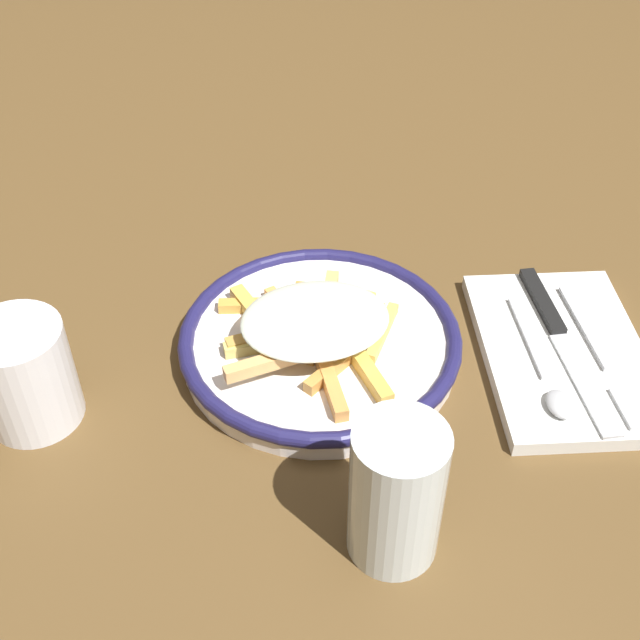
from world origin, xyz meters
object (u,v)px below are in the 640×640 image
fries_heap (312,326)px  spoon (547,376)px  coffee_mug (23,375)px  water_glass (396,493)px  plate (320,342)px  fork (601,353)px  napkin (563,354)px  knife (558,331)px

fries_heap → spoon: 0.20m
coffee_mug → water_glass: bearing=149.3°
plate → fork: plate is taller
spoon → napkin: bearing=-129.7°
napkin → coffee_mug: bearing=0.6°
napkin → fork: 0.03m
fries_heap → fork: fries_heap is taller
napkin → fork: bearing=156.5°
fries_heap → coffee_mug: size_ratio=1.60×
water_glass → napkin: bearing=-138.8°
plate → fork: (-0.24, 0.05, 0.00)m
knife → water_glass: size_ratio=1.80×
fries_heap → spoon: (-0.19, 0.06, -0.02)m
napkin → water_glass: size_ratio=1.82×
fries_heap → spoon: bearing=161.4°
fries_heap → fork: (-0.25, 0.04, -0.02)m
fries_heap → napkin: 0.23m
spoon → coffee_mug: (0.43, -0.03, 0.03)m
napkin → plate: bearing=-9.7°
plate → knife: bearing=175.3°
spoon → coffee_mug: coffee_mug is taller
fries_heap → knife: bearing=177.1°
knife → coffee_mug: coffee_mug is taller
plate → coffee_mug: (0.24, 0.04, 0.03)m
plate → fries_heap: 0.03m
plate → coffee_mug: coffee_mug is taller
knife → water_glass: (0.19, 0.18, 0.04)m
coffee_mug → knife: bearing=-177.1°
napkin → water_glass: water_glass is taller
napkin → knife: 0.02m
spoon → water_glass: bearing=39.3°
plate → water_glass: (-0.03, 0.20, 0.04)m
knife → spoon: bearing=61.9°
plate → water_glass: bearing=97.1°
fork → spoon: 0.06m
plate → coffee_mug: bearing=9.5°
napkin → coffee_mug: 0.46m
fries_heap → knife: (-0.22, 0.01, -0.02)m
knife → fork: bearing=132.3°
plate → water_glass: 0.21m
plate → knife: (-0.21, 0.02, 0.00)m
fries_heap → knife: size_ratio=0.81×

